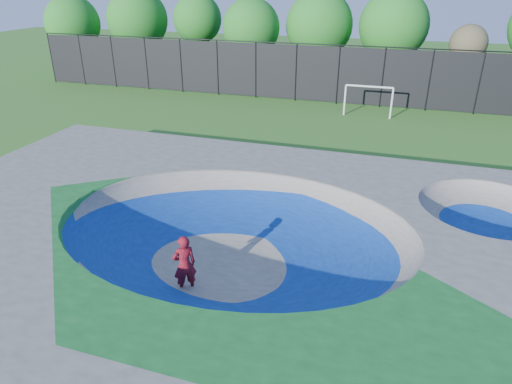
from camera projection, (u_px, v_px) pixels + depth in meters
ground at (235, 263)px, 14.36m from camera, size 120.00×120.00×0.00m
skate_deck at (234, 243)px, 14.04m from camera, size 22.00×14.00×1.50m
skater at (184, 265)px, 12.70m from camera, size 0.78×0.77×1.82m
skateboard at (187, 290)px, 13.08m from camera, size 0.72×0.70×0.05m
soccer_goal at (369, 95)px, 28.82m from camera, size 3.04×0.12×2.01m
fence at (338, 74)px, 31.55m from camera, size 48.09×0.09×4.04m
treeline at (331, 26)px, 35.38m from camera, size 52.39×7.21×7.53m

